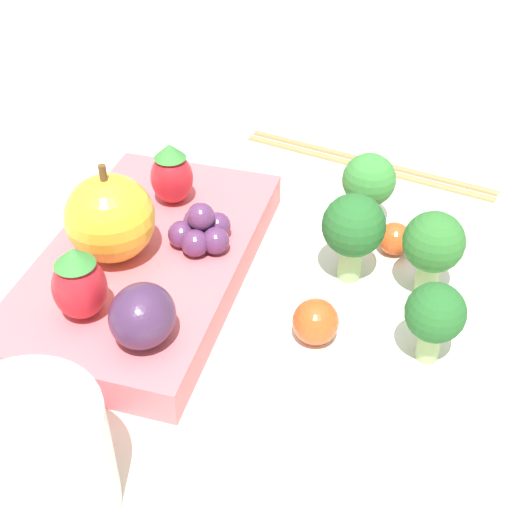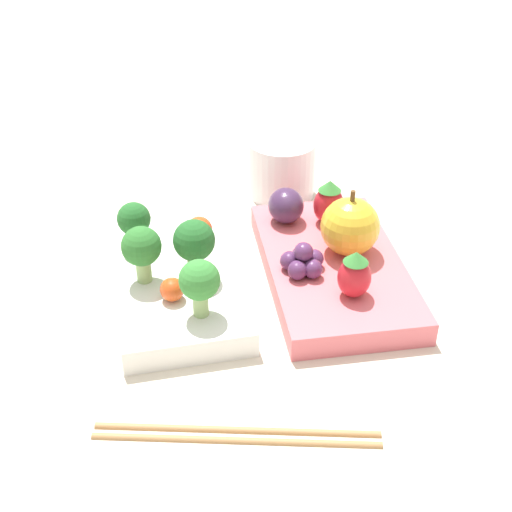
{
  "view_description": "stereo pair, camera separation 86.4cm",
  "coord_description": "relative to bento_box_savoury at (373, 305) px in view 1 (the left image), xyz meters",
  "views": [
    {
      "loc": [
        0.33,
        0.09,
        0.3
      ],
      "look_at": [
        0.01,
        -0.0,
        0.03
      ],
      "focal_mm": 50.0,
      "sensor_mm": 36.0,
      "label": 1
    },
    {
      "loc": [
        -0.52,
        0.07,
        0.4
      ],
      "look_at": [
        0.01,
        -0.0,
        0.03
      ],
      "focal_mm": 50.0,
      "sensor_mm": 36.0,
      "label": 2
    }
  ],
  "objects": [
    {
      "name": "plum",
      "position": [
        0.08,
        -0.11,
        0.03
      ],
      "size": [
        0.04,
        0.04,
        0.04
      ],
      "color": "#42284C",
      "rests_on": "bento_box_fruit"
    },
    {
      "name": "broccoli_floret_3",
      "position": [
        -0.06,
        -0.02,
        0.05
      ],
      "size": [
        0.03,
        0.03,
        0.05
      ],
      "color": "#93B770",
      "rests_on": "bento_box_savoury"
    },
    {
      "name": "bento_box_fruit",
      "position": [
        0.0,
        -0.15,
        -0.0
      ],
      "size": [
        0.22,
        0.13,
        0.02
      ],
      "color": "#DB6670",
      "rests_on": "ground_plane"
    },
    {
      "name": "strawberry_1",
      "position": [
        -0.05,
        -0.15,
        0.03
      ],
      "size": [
        0.03,
        0.03,
        0.04
      ],
      "color": "red",
      "rests_on": "bento_box_fruit"
    },
    {
      "name": "chopsticks_pair",
      "position": [
        -0.18,
        -0.03,
        -0.01
      ],
      "size": [
        0.05,
        0.21,
        0.01
      ],
      "color": "#A37547",
      "rests_on": "ground_plane"
    },
    {
      "name": "broccoli_floret_2",
      "position": [
        -0.01,
        0.03,
        0.05
      ],
      "size": [
        0.04,
        0.04,
        0.05
      ],
      "color": "#93B770",
      "rests_on": "bento_box_savoury"
    },
    {
      "name": "cherry_tomato_0",
      "position": [
        -0.04,
        0.0,
        0.02
      ],
      "size": [
        0.02,
        0.02,
        0.02
      ],
      "color": "#DB4C1E",
      "rests_on": "bento_box_savoury"
    },
    {
      "name": "ground_plane",
      "position": [
        -0.01,
        -0.07,
        -0.01
      ],
      "size": [
        4.0,
        4.0,
        0.0
      ],
      "primitive_type": "plane",
      "color": "beige"
    },
    {
      "name": "broccoli_floret_0",
      "position": [
        -0.01,
        -0.02,
        0.05
      ],
      "size": [
        0.04,
        0.04,
        0.06
      ],
      "color": "#93B770",
      "rests_on": "bento_box_savoury"
    },
    {
      "name": "cherry_tomato_1",
      "position": [
        0.05,
        -0.03,
        0.02
      ],
      "size": [
        0.03,
        0.03,
        0.03
      ],
      "color": "#DB4C1E",
      "rests_on": "bento_box_savoury"
    },
    {
      "name": "strawberry_0",
      "position": [
        0.07,
        -0.16,
        0.03
      ],
      "size": [
        0.03,
        0.03,
        0.05
      ],
      "color": "red",
      "rests_on": "bento_box_fruit"
    },
    {
      "name": "broccoli_floret_1",
      "position": [
        0.05,
        0.03,
        0.04
      ],
      "size": [
        0.03,
        0.03,
        0.05
      ],
      "color": "#93B770",
      "rests_on": "bento_box_savoury"
    },
    {
      "name": "apple",
      "position": [
        0.01,
        -0.16,
        0.04
      ],
      "size": [
        0.06,
        0.06,
        0.07
      ],
      "color": "gold",
      "rests_on": "bento_box_fruit"
    },
    {
      "name": "grape_cluster",
      "position": [
        -0.01,
        -0.11,
        0.02
      ],
      "size": [
        0.04,
        0.04,
        0.03
      ],
      "color": "#562D5B",
      "rests_on": "bento_box_fruit"
    },
    {
      "name": "drinking_cup",
      "position": [
        0.17,
        -0.13,
        0.02
      ],
      "size": [
        0.07,
        0.07,
        0.06
      ],
      "color": "white",
      "rests_on": "ground_plane"
    },
    {
      "name": "bento_box_savoury",
      "position": [
        0.0,
        0.0,
        0.0
      ],
      "size": [
        0.21,
        0.13,
        0.02
      ],
      "color": "white",
      "rests_on": "ground_plane"
    }
  ]
}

